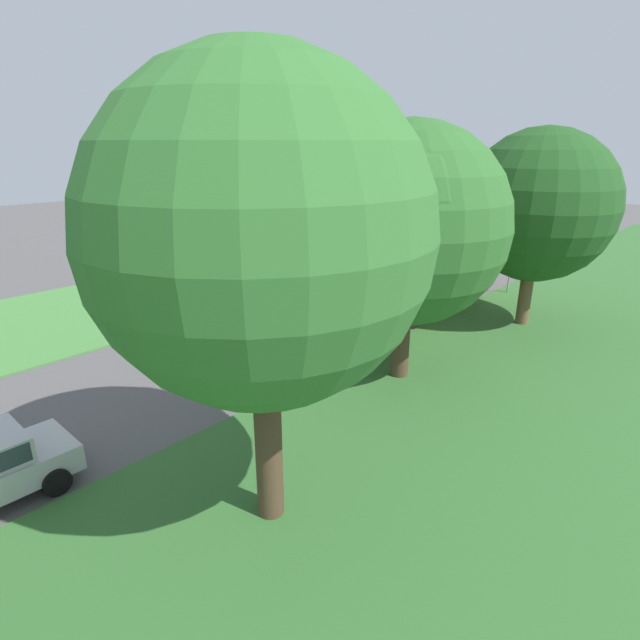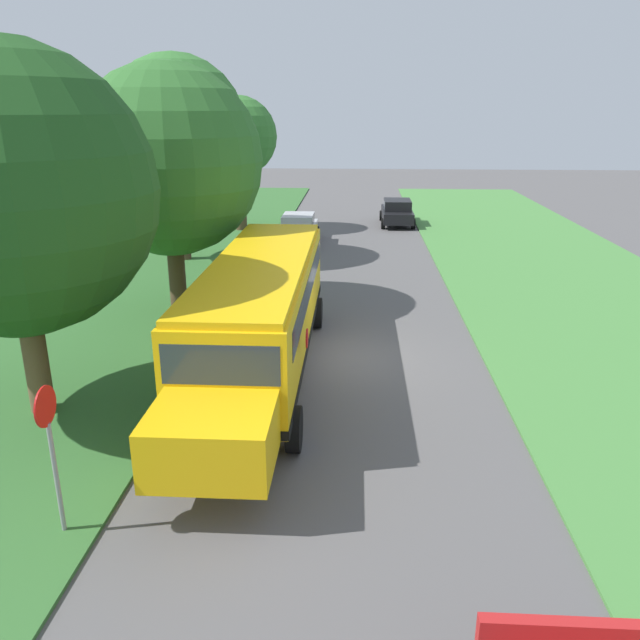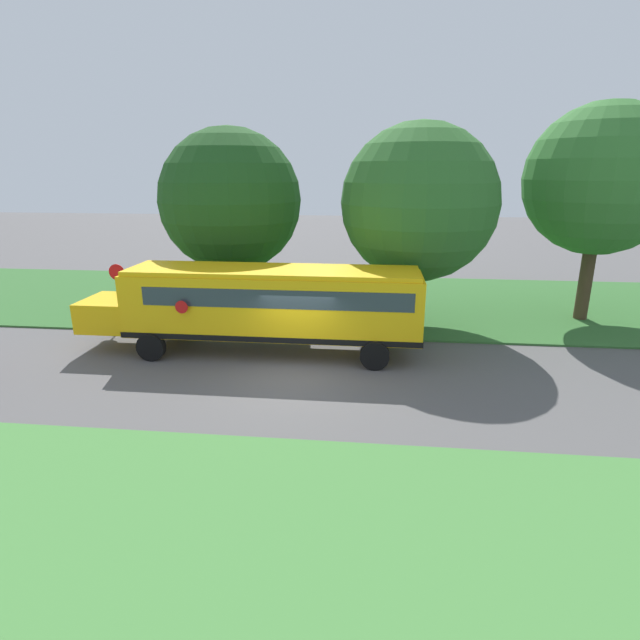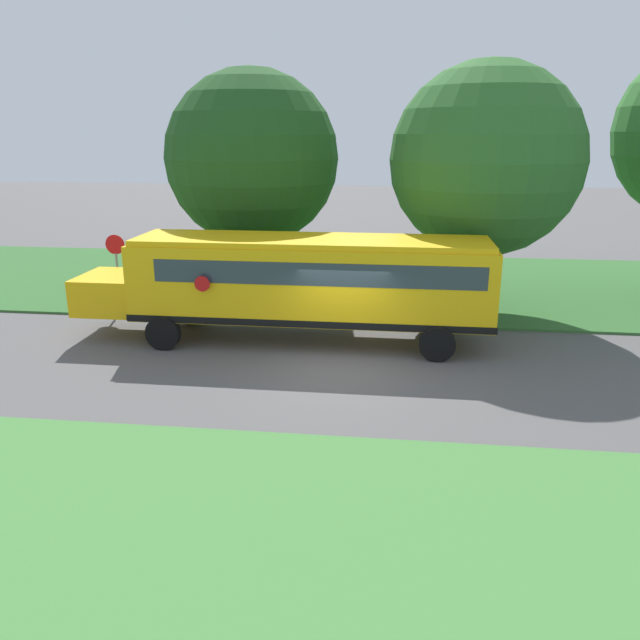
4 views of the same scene
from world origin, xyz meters
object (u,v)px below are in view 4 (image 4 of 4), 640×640
(school_bus, at_px, (302,279))
(stop_sign, at_px, (117,264))
(oak_tree_beside_bus, at_px, (254,157))
(oak_tree_roadside_mid, at_px, (492,156))

(school_bus, relative_size, stop_sign, 4.53)
(stop_sign, bearing_deg, oak_tree_beside_bus, 119.43)
(oak_tree_roadside_mid, xyz_separation_m, stop_sign, (1.54, -12.64, -3.61))
(stop_sign, bearing_deg, school_bus, 70.72)
(oak_tree_roadside_mid, distance_m, stop_sign, 13.23)
(oak_tree_roadside_mid, bearing_deg, stop_sign, -83.07)
(oak_tree_beside_bus, relative_size, oak_tree_roadside_mid, 0.99)
(oak_tree_beside_bus, relative_size, stop_sign, 3.04)
(oak_tree_beside_bus, bearing_deg, oak_tree_roadside_mid, 83.36)
(oak_tree_beside_bus, bearing_deg, stop_sign, -60.57)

